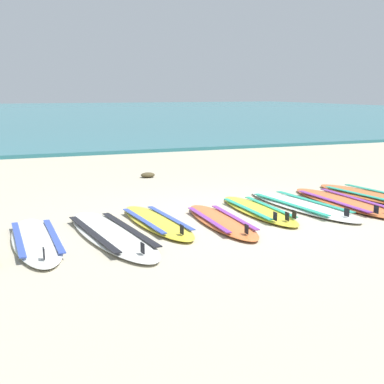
{
  "coord_description": "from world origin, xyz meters",
  "views": [
    {
      "loc": [
        -3.29,
        -6.31,
        1.71
      ],
      "look_at": [
        -0.47,
        0.73,
        0.25
      ],
      "focal_mm": 49.1,
      "sensor_mm": 36.0,
      "label": 1
    }
  ],
  "objects_px": {
    "surfboard_2": "(111,234)",
    "surfboard_6": "(301,205)",
    "surfboard_4": "(221,221)",
    "surfboard_1": "(36,240)",
    "surfboard_3": "(156,222)",
    "surfboard_5": "(258,210)",
    "surfboard_7": "(344,202)",
    "surfboard_8": "(375,196)"
  },
  "relations": [
    {
      "from": "surfboard_6",
      "to": "surfboard_7",
      "type": "relative_size",
      "value": 1.02
    },
    {
      "from": "surfboard_7",
      "to": "surfboard_8",
      "type": "height_order",
      "value": "same"
    },
    {
      "from": "surfboard_3",
      "to": "surfboard_7",
      "type": "bearing_deg",
      "value": 1.76
    },
    {
      "from": "surfboard_2",
      "to": "surfboard_8",
      "type": "distance_m",
      "value": 4.53
    },
    {
      "from": "surfboard_2",
      "to": "surfboard_6",
      "type": "xyz_separation_m",
      "value": [
        3.0,
        0.52,
        0.0
      ]
    },
    {
      "from": "surfboard_1",
      "to": "surfboard_4",
      "type": "height_order",
      "value": "same"
    },
    {
      "from": "surfboard_3",
      "to": "surfboard_5",
      "type": "height_order",
      "value": "same"
    },
    {
      "from": "surfboard_3",
      "to": "surfboard_8",
      "type": "relative_size",
      "value": 0.82
    },
    {
      "from": "surfboard_3",
      "to": "surfboard_8",
      "type": "xyz_separation_m",
      "value": [
        3.8,
        0.27,
        -0.0
      ]
    },
    {
      "from": "surfboard_5",
      "to": "surfboard_8",
      "type": "relative_size",
      "value": 0.81
    },
    {
      "from": "surfboard_5",
      "to": "surfboard_8",
      "type": "bearing_deg",
      "value": 4.34
    },
    {
      "from": "surfboard_1",
      "to": "surfboard_2",
      "type": "bearing_deg",
      "value": -3.72
    },
    {
      "from": "surfboard_5",
      "to": "surfboard_8",
      "type": "xyz_separation_m",
      "value": [
        2.24,
        0.17,
        -0.0
      ]
    },
    {
      "from": "surfboard_8",
      "to": "surfboard_3",
      "type": "bearing_deg",
      "value": -175.92
    },
    {
      "from": "surfboard_1",
      "to": "surfboard_2",
      "type": "height_order",
      "value": "same"
    },
    {
      "from": "surfboard_5",
      "to": "surfboard_7",
      "type": "relative_size",
      "value": 0.84
    },
    {
      "from": "surfboard_2",
      "to": "surfboard_6",
      "type": "height_order",
      "value": "same"
    },
    {
      "from": "surfboard_1",
      "to": "surfboard_7",
      "type": "relative_size",
      "value": 0.88
    },
    {
      "from": "surfboard_4",
      "to": "surfboard_2",
      "type": "bearing_deg",
      "value": -176.74
    },
    {
      "from": "surfboard_2",
      "to": "surfboard_4",
      "type": "height_order",
      "value": "same"
    },
    {
      "from": "surfboard_2",
      "to": "surfboard_5",
      "type": "relative_size",
      "value": 1.25
    },
    {
      "from": "surfboard_5",
      "to": "surfboard_7",
      "type": "xyz_separation_m",
      "value": [
        1.49,
        -0.01,
        -0.0
      ]
    },
    {
      "from": "surfboard_1",
      "to": "surfboard_3",
      "type": "height_order",
      "value": "same"
    },
    {
      "from": "surfboard_8",
      "to": "surfboard_4",
      "type": "bearing_deg",
      "value": -169.72
    },
    {
      "from": "surfboard_4",
      "to": "surfboard_5",
      "type": "height_order",
      "value": "same"
    },
    {
      "from": "surfboard_1",
      "to": "surfboard_7",
      "type": "bearing_deg",
      "value": 4.93
    },
    {
      "from": "surfboard_3",
      "to": "surfboard_4",
      "type": "distance_m",
      "value": 0.84
    },
    {
      "from": "surfboard_7",
      "to": "surfboard_8",
      "type": "bearing_deg",
      "value": 13.34
    },
    {
      "from": "surfboard_4",
      "to": "surfboard_8",
      "type": "bearing_deg",
      "value": 10.28
    },
    {
      "from": "surfboard_1",
      "to": "surfboard_8",
      "type": "height_order",
      "value": "same"
    },
    {
      "from": "surfboard_7",
      "to": "surfboard_6",
      "type": "bearing_deg",
      "value": 174.64
    },
    {
      "from": "surfboard_8",
      "to": "surfboard_2",
      "type": "bearing_deg",
      "value": -172.02
    },
    {
      "from": "surfboard_2",
      "to": "surfboard_8",
      "type": "relative_size",
      "value": 1.01
    },
    {
      "from": "surfboard_2",
      "to": "surfboard_4",
      "type": "bearing_deg",
      "value": 3.26
    },
    {
      "from": "surfboard_5",
      "to": "surfboard_8",
      "type": "height_order",
      "value": "same"
    },
    {
      "from": "surfboard_3",
      "to": "surfboard_4",
      "type": "relative_size",
      "value": 1.01
    },
    {
      "from": "surfboard_1",
      "to": "surfboard_5",
      "type": "xyz_separation_m",
      "value": [
        3.1,
        0.4,
        0.0
      ]
    },
    {
      "from": "surfboard_3",
      "to": "surfboard_6",
      "type": "relative_size",
      "value": 0.83
    },
    {
      "from": "surfboard_7",
      "to": "surfboard_1",
      "type": "bearing_deg",
      "value": -175.07
    },
    {
      "from": "surfboard_2",
      "to": "surfboard_7",
      "type": "height_order",
      "value": "same"
    },
    {
      "from": "surfboard_7",
      "to": "surfboard_3",
      "type": "bearing_deg",
      "value": -178.24
    },
    {
      "from": "surfboard_3",
      "to": "surfboard_6",
      "type": "bearing_deg",
      "value": 4.02
    }
  ]
}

